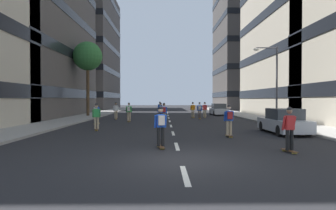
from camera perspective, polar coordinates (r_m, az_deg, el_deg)
ground_plane at (r=34.35m, az=0.10°, el=-2.37°), size 145.25×145.25×0.00m
sidewalk_left at (r=38.43m, az=-14.44°, el=-1.94°), size 3.40×66.57×0.14m
sidewalk_right at (r=38.72m, az=14.37°, el=-1.91°), size 3.40×66.57×0.14m
lane_markings at (r=35.64m, az=0.07°, el=-2.24°), size 0.16×57.20×0.01m
building_left_far at (r=66.49m, az=-15.80°, el=9.94°), size 12.43×20.97×24.53m
building_right_mid at (r=41.70m, az=26.09°, el=17.56°), size 12.43×20.65×27.77m
building_right_far at (r=67.37m, az=15.04°, el=12.59°), size 12.43×16.61×30.93m
parked_car_near at (r=39.78m, az=9.66°, el=-0.91°), size 1.82×4.40×1.52m
parked_car_mid at (r=19.34m, az=21.26°, el=-3.06°), size 1.82×4.40×1.52m
street_tree_near at (r=37.04m, az=-15.13°, el=8.91°), size 3.42×3.42×8.79m
streetlamp_right at (r=27.45m, az=19.40°, el=5.34°), size 2.13×0.30×6.50m
skater_0 at (r=25.50m, az=-13.53°, el=-1.32°), size 0.57×0.92×1.78m
skater_1 at (r=16.70m, az=11.63°, el=-2.56°), size 0.54×0.91×1.78m
skater_2 at (r=20.35m, az=-13.54°, el=-2.01°), size 0.57×0.92×1.78m
skater_3 at (r=33.30m, az=4.78°, el=-0.79°), size 0.56×0.92×1.78m
skater_4 at (r=25.37m, az=-0.77°, el=-1.30°), size 0.54×0.91×1.78m
skater_5 at (r=40.05m, az=-1.54°, el=-0.43°), size 0.57×0.92×1.78m
skater_6 at (r=31.54m, az=-9.95°, el=-0.91°), size 0.57×0.92×1.78m
skater_7 at (r=12.57m, az=-1.40°, el=-3.73°), size 0.56×0.92×1.78m
skater_8 at (r=27.61m, az=-7.50°, el=-1.12°), size 0.54×0.90×1.78m
skater_9 at (r=34.17m, az=7.05°, el=-0.75°), size 0.55×0.92×1.78m
skater_10 at (r=27.31m, az=-1.42°, el=-1.13°), size 0.56×0.92×1.78m
skater_11 at (r=12.50m, az=22.24°, el=-3.98°), size 0.56×0.92×1.78m
skater_12 at (r=31.74m, az=6.07°, el=-0.83°), size 0.54×0.91×1.78m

